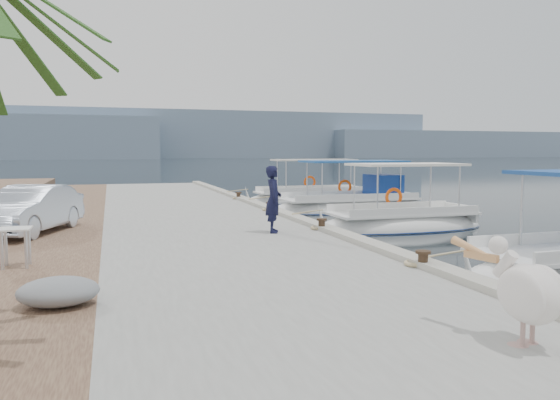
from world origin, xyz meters
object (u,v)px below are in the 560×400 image
object	(u,v)px
pelican	(526,291)
parked_car	(30,209)
fishing_caique_c	(401,225)
fishing_caique_e	(311,200)
fisherman	(273,199)
fishing_caique_d	(351,207)

from	to	relation	value
pelican	parked_car	distance (m)	12.37
fishing_caique_c	fishing_caique_e	distance (m)	10.06
fisherman	fishing_caique_e	bearing A→B (deg)	-9.85
parked_car	pelican	bearing A→B (deg)	-39.30
fishing_caique_d	fisherman	distance (m)	10.34
fishing_caique_d	fishing_caique_c	bearing A→B (deg)	-97.60
pelican	fisherman	bearing A→B (deg)	91.77
fishing_caique_d	fisherman	xyz separation A→B (m)	(-6.07, -8.28, 1.19)
fishing_caique_d	pelican	xyz separation A→B (m)	(-5.80, -17.11, 0.91)
fishing_caique_c	fishing_caique_d	xyz separation A→B (m)	(0.75, 5.65, 0.06)
fisherman	parked_car	xyz separation A→B (m)	(-6.09, 1.78, -0.26)
fishing_caique_e	fisherman	size ratio (longest dim) A/B	3.99
fishing_caique_c	pelican	world-z (taller)	fishing_caique_c
fishing_caique_e	fisherman	world-z (taller)	fisherman
pelican	fisherman	xyz separation A→B (m)	(-0.27, 8.83, 0.28)
fishing_caique_d	fisherman	size ratio (longest dim) A/B	4.18
fishing_caique_d	parked_car	xyz separation A→B (m)	(-12.16, -6.50, 0.94)
fishing_caique_d	pelican	size ratio (longest dim) A/B	4.88
fishing_caique_e	fisherman	distance (m)	14.01
fishing_caique_e	pelican	bearing A→B (deg)	-104.40
fishing_caique_d	parked_car	world-z (taller)	fishing_caique_d
fishing_caique_c	parked_car	size ratio (longest dim) A/B	1.60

